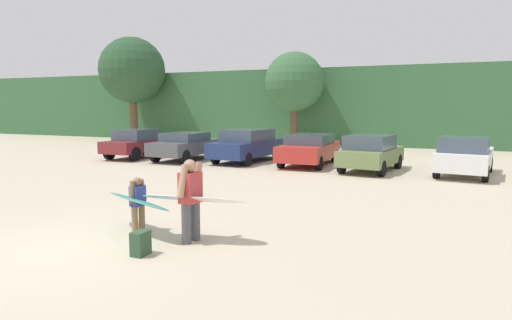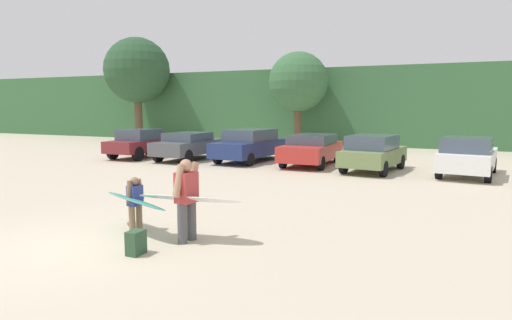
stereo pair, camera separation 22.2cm
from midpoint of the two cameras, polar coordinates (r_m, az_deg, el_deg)
ground_plane at (r=9.39m, az=-24.17°, el=-10.44°), size 120.00×120.00×0.00m
hillside_ridge at (r=36.61m, az=12.66°, el=6.79°), size 108.00×12.00×5.35m
tree_right at (r=35.92m, az=-15.94°, el=11.08°), size 5.04×5.04×7.98m
tree_center_left at (r=30.00m, az=4.78°, el=10.03°), size 3.97×3.97×6.32m
parked_car_maroon at (r=24.08m, az=-15.22°, el=2.18°), size 1.84×4.27×1.51m
parked_car_dark_gray at (r=22.44m, az=-9.38°, el=1.91°), size 2.04×4.20×1.39m
parked_car_navy at (r=21.60m, az=-1.40°, el=2.00°), size 2.38×4.79×1.59m
parked_car_red at (r=20.44m, az=6.62°, el=1.48°), size 1.96×4.50×1.41m
parked_car_olive_green at (r=18.98m, az=14.34°, el=0.99°), size 2.33×4.13×1.52m
parked_car_white at (r=18.98m, az=25.12°, el=0.52°), size 2.35×4.41×1.53m
person_adult at (r=8.88m, az=-9.21°, el=-4.59°), size 0.36×0.77×1.67m
person_child at (r=9.89m, az=-15.70°, el=-5.16°), size 0.26×0.49×1.20m
surfboard_white at (r=8.97m, az=-8.88°, el=-5.00°), size 2.30×0.93×0.27m
surfboard_teal at (r=9.75m, az=-15.69°, el=-5.16°), size 2.37×1.53×0.29m
backpack_dropped at (r=8.48m, az=-15.47°, el=-10.36°), size 0.24×0.34×0.45m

